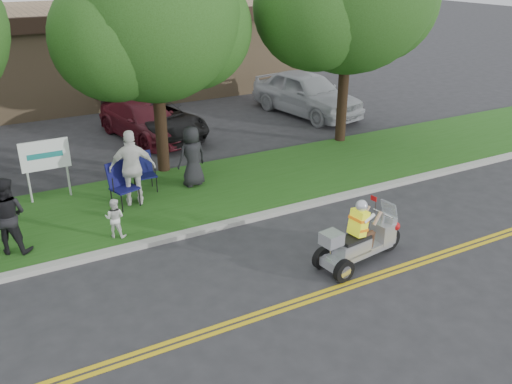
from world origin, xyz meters
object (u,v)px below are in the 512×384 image
spectator_adult_right (133,168)px  parked_car_far_right (306,93)px  lawn_chair_a (143,169)px  spectator_adult_mid (7,216)px  parked_car_mid (155,119)px  parked_car_right (145,120)px  trike_scooter (360,242)px  lawn_chair_b (121,182)px

spectator_adult_right → parked_car_far_right: bearing=-134.0°
lawn_chair_a → spectator_adult_mid: spectator_adult_mid is taller
spectator_adult_mid → parked_car_far_right: (12.12, 6.68, -0.09)m
parked_car_mid → parked_car_right: (-0.41, 0.01, 0.01)m
trike_scooter → lawn_chair_a: (-2.88, 5.90, 0.18)m
trike_scooter → lawn_chair_a: bearing=108.2°
parked_car_right → parked_car_far_right: (6.91, -0.11, 0.24)m
parked_car_right → spectator_adult_right: bearing=-122.8°
spectator_adult_mid → parked_car_mid: size_ratio=0.37×
trike_scooter → parked_car_mid: 10.76m
parked_car_far_right → lawn_chair_b: bearing=-158.9°
lawn_chair_b → parked_car_right: size_ratio=0.26×
lawn_chair_a → spectator_adult_mid: 4.14m
spectator_adult_mid → parked_car_far_right: bearing=-122.4°
lawn_chair_b → spectator_adult_right: spectator_adult_right is taller
spectator_adult_mid → parked_car_mid: 8.82m
parked_car_mid → parked_car_far_right: (6.50, -0.10, 0.24)m
lawn_chair_a → parked_car_far_right: (8.49, 4.72, 0.18)m
parked_car_mid → spectator_adult_right: bearing=-126.9°
trike_scooter → spectator_adult_mid: bearing=141.0°
spectator_adult_right → parked_car_mid: 6.17m
trike_scooter → parked_car_mid: bearing=86.9°
lawn_chair_a → parked_car_far_right: bearing=30.0°
trike_scooter → parked_car_far_right: parked_car_far_right is taller
trike_scooter → spectator_adult_mid: size_ratio=1.33×
parked_car_far_right → parked_car_right: bearing=169.9°
spectator_adult_right → parked_car_right: (2.08, 5.63, -0.45)m
trike_scooter → spectator_adult_right: size_ratio=1.16×
spectator_adult_mid → spectator_adult_right: (3.13, 1.16, 0.13)m
lawn_chair_b → spectator_adult_right: size_ratio=0.58×
lawn_chair_b → spectator_adult_mid: spectator_adult_mid is taller
spectator_adult_right → parked_car_far_right: (8.99, 5.52, -0.22)m
lawn_chair_a → parked_car_right: bearing=72.8°
parked_car_mid → trike_scooter: bearing=-98.2°
spectator_adult_right → parked_car_mid: size_ratio=0.43×
spectator_adult_mid → spectator_adult_right: 3.34m
parked_car_mid → parked_car_far_right: 6.51m
spectator_adult_mid → parked_car_right: spectator_adult_mid is taller
lawn_chair_b → parked_car_mid: parked_car_mid is taller
parked_car_right → parked_car_mid: bearing=-14.1°
lawn_chair_b → parked_car_mid: bearing=45.7°
trike_scooter → parked_car_right: trike_scooter is taller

